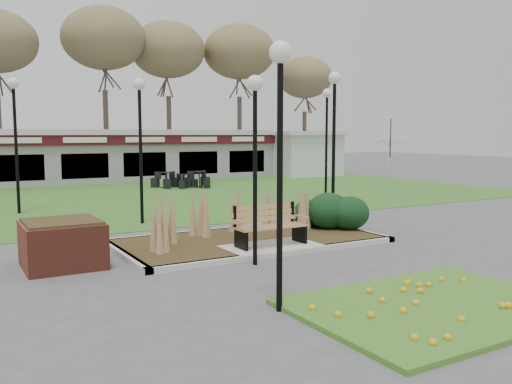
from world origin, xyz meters
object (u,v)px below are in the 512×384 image
bistro_set_b (185,183)px  brick_planter (62,243)px  park_bench (269,225)px  lamp_post_mid_left (255,128)px  food_pavilion (79,156)px  lamp_post_far_right (327,119)px  service_hut (305,153)px  lamp_post_mid_right (140,118)px  lamp_post_near_left (280,117)px  patio_umbrella (390,153)px  lamp_post_near_right (334,113)px  lamp_post_far_left (15,115)px  bistro_set_c (166,183)px  bistro_set_d (199,182)px

bistro_set_b → brick_planter: bearing=-121.4°
park_bench → lamp_post_mid_left: lamp_post_mid_left is taller
lamp_post_mid_left → brick_planter: bearing=152.3°
food_pavilion → lamp_post_far_right: lamp_post_far_right is taller
service_hut → lamp_post_mid_left: (-14.47, -18.80, 1.33)m
lamp_post_mid_right → brick_planter: bearing=-125.6°
lamp_post_near_left → patio_umbrella: lamp_post_near_left is taller
park_bench → brick_planter: 4.47m
lamp_post_mid_right → lamp_post_far_right: bearing=16.6°
food_pavilion → service_hut: 13.64m
food_pavilion → lamp_post_far_right: (7.46, -12.09, 1.82)m
park_bench → brick_planter: bearing=170.3°
food_pavilion → service_hut: size_ratio=5.59×
park_bench → lamp_post_near_left: size_ratio=0.43×
lamp_post_near_right → lamp_post_far_left: 10.39m
brick_planter → bistro_set_c: bearing=62.0°
bistro_set_b → lamp_post_near_left: bearing=-108.3°
lamp_post_mid_right → bistro_set_b: size_ratio=3.38×
food_pavilion → lamp_post_near_left: 23.60m
service_hut → bistro_set_b: (-9.66, -3.53, -1.21)m
lamp_post_near_left → lamp_post_mid_left: lamp_post_near_left is taller
lamp_post_far_right → bistro_set_c: 8.92m
service_hut → bistro_set_d: size_ratio=2.96×
park_bench → bistro_set_c: park_bench is taller
lamp_post_mid_left → bistro_set_c: bearing=75.7°
park_bench → lamp_post_far_left: 10.35m
brick_planter → service_hut: bearing=43.5°
food_pavilion → service_hut: (13.50, -1.96, -0.03)m
food_pavilion → bistro_set_b: size_ratio=19.46×
bistro_set_c → lamp_post_near_right: bearing=-86.8°
bistro_set_b → lamp_post_mid_right: bearing=-119.4°
brick_planter → lamp_post_far_left: bearing=89.1°
lamp_post_mid_left → lamp_post_mid_right: lamp_post_mid_right is taller
bistro_set_b → lamp_post_near_right: bearing=-90.4°
lamp_post_near_right → lamp_post_far_right: bearing=54.5°
lamp_post_mid_right → lamp_post_far_left: bearing=125.8°
food_pavilion → lamp_post_far_left: (-4.27, -10.67, 1.80)m
lamp_post_near_right → service_hut: bearing=57.5°
lamp_post_near_right → brick_planter: bearing=-168.3°
park_bench → bistro_set_d: (4.58, 14.10, -0.30)m
service_hut → lamp_post_far_left: 19.87m
bistro_set_b → bistro_set_c: size_ratio=0.91×
food_pavilion → bistro_set_c: 5.93m
park_bench → lamp_post_mid_left: bearing=-132.8°
lamp_post_mid_left → bistro_set_d: size_ratio=2.57×
lamp_post_near_left → bistro_set_b: 19.12m
park_bench → lamp_post_far_left: size_ratio=0.38×
lamp_post_mid_left → patio_umbrella: (16.97, 13.80, -1.25)m
park_bench → bistro_set_b: size_ratio=1.34×
brick_planter → bistro_set_c: 15.89m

